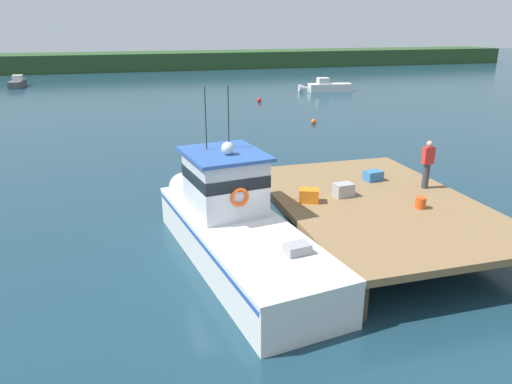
# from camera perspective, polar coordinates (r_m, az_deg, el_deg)

# --- Properties ---
(ground_plane) EXTENTS (200.00, 200.00, 0.00)m
(ground_plane) POSITION_cam_1_polar(r_m,az_deg,el_deg) (14.59, -3.25, -7.16)
(ground_plane) COLOR #193847
(dock) EXTENTS (6.00, 9.00, 1.20)m
(dock) POSITION_cam_1_polar(r_m,az_deg,el_deg) (15.80, 13.91, -1.36)
(dock) COLOR #4C3D2D
(dock) RESTS_ON ground
(main_fishing_boat) EXTENTS (3.72, 9.96, 4.80)m
(main_fishing_boat) POSITION_cam_1_polar(r_m,az_deg,el_deg) (14.00, -2.67, -3.80)
(main_fishing_boat) COLOR silver
(main_fishing_boat) RESTS_ON ground
(crate_single_far) EXTENTS (0.72, 0.63, 0.42)m
(crate_single_far) POSITION_cam_1_polar(r_m,az_deg,el_deg) (15.16, 6.25, -0.41)
(crate_single_far) COLOR orange
(crate_single_far) RESTS_ON dock
(crate_single_by_cleat) EXTENTS (0.64, 0.50, 0.43)m
(crate_single_by_cleat) POSITION_cam_1_polar(r_m,az_deg,el_deg) (15.81, 10.25, 0.25)
(crate_single_by_cleat) COLOR #9E9EA3
(crate_single_by_cleat) RESTS_ON dock
(crate_stack_near_edge) EXTENTS (0.66, 0.52, 0.35)m
(crate_stack_near_edge) POSITION_cam_1_polar(r_m,az_deg,el_deg) (17.65, 13.63, 1.88)
(crate_stack_near_edge) COLOR #3370B2
(crate_stack_near_edge) RESTS_ON dock
(bait_bucket) EXTENTS (0.32, 0.32, 0.34)m
(bait_bucket) POSITION_cam_1_polar(r_m,az_deg,el_deg) (15.40, 18.81, -1.21)
(bait_bucket) COLOR #E04C19
(bait_bucket) RESTS_ON dock
(deckhand_by_the_boat) EXTENTS (0.36, 0.22, 1.63)m
(deckhand_by_the_boat) POSITION_cam_1_polar(r_m,az_deg,el_deg) (17.14, 19.52, 3.18)
(deckhand_by_the_boat) COLOR #383842
(deckhand_by_the_boat) RESTS_ON dock
(moored_boat_outer_mooring) EXTENTS (1.31, 4.77, 1.21)m
(moored_boat_outer_mooring) POSITION_cam_1_polar(r_m,az_deg,el_deg) (58.84, -26.24, 11.46)
(moored_boat_outer_mooring) COLOR #4C4C51
(moored_boat_outer_mooring) RESTS_ON ground
(moored_boat_off_the_point) EXTENTS (5.39, 1.86, 1.35)m
(moored_boat_off_the_point) POSITION_cam_1_polar(r_m,az_deg,el_deg) (49.73, 8.28, 12.15)
(moored_boat_off_the_point) COLOR silver
(moored_boat_off_the_point) RESTS_ON ground
(mooring_buoy_outer) EXTENTS (0.36, 0.36, 0.36)m
(mooring_buoy_outer) POSITION_cam_1_polar(r_m,az_deg,el_deg) (33.27, 6.80, 8.24)
(mooring_buoy_outer) COLOR #EA5B19
(mooring_buoy_outer) RESTS_ON ground
(mooring_buoy_inshore) EXTENTS (0.39, 0.39, 0.39)m
(mooring_buoy_inshore) POSITION_cam_1_polar(r_m,az_deg,el_deg) (42.40, 0.37, 10.77)
(mooring_buoy_inshore) COLOR red
(mooring_buoy_inshore) RESTS_ON ground
(far_shoreline) EXTENTS (120.00, 8.00, 2.40)m
(far_shoreline) POSITION_cam_1_polar(r_m,az_deg,el_deg) (75.01, -14.12, 14.71)
(far_shoreline) COLOR #284723
(far_shoreline) RESTS_ON ground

